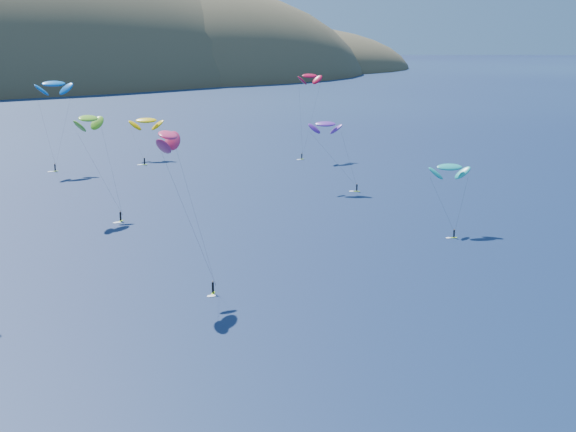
{
  "coord_description": "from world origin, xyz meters",
  "views": [
    {
      "loc": [
        -50.6,
        -29.41,
        39.66
      ],
      "look_at": [
        13.28,
        80.0,
        9.0
      ],
      "focal_mm": 50.0,
      "sensor_mm": 36.0,
      "label": 1
    }
  ],
  "objects": [
    {
      "name": "kitesurfer_4",
      "position": [
        5.23,
        192.66,
        23.42
      ],
      "size": [
        10.71,
        6.86,
        26.29
      ],
      "rotation": [
        0.0,
        0.0,
        0.14
      ],
      "color": "#9FE119",
      "rests_on": "ground"
    },
    {
      "name": "kitesurfer_5",
      "position": [
        53.98,
        87.35,
        12.26
      ],
      "size": [
        8.67,
        9.95,
        14.45
      ],
      "rotation": [
        0.0,
        0.0,
        -0.42
      ],
      "color": "#9FE119",
      "rests_on": "ground"
    },
    {
      "name": "kitesurfer_8",
      "position": [
        77.48,
        177.01,
        24.04
      ],
      "size": [
        10.8,
        7.67,
        26.42
      ],
      "rotation": [
        0.0,
        0.0,
        0.12
      ],
      "color": "#9FE119",
      "rests_on": "ground"
    },
    {
      "name": "kitesurfer_9",
      "position": [
        -6.19,
        82.12,
        23.3
      ],
      "size": [
        8.09,
        12.45,
        25.7
      ],
      "rotation": [
        0.0,
        0.0,
        0.95
      ],
      "color": "#9FE119",
      "rests_on": "ground"
    },
    {
      "name": "kitesurfer_6",
      "position": [
        54.71,
        133.03,
        15.72
      ],
      "size": [
        9.12,
        12.11,
        17.92
      ],
      "rotation": [
        0.0,
        0.0,
        -0.69
      ],
      "color": "#9FE119",
      "rests_on": "ground"
    },
    {
      "name": "kitesurfer_11",
      "position": [
        32.92,
        197.32,
        11.31
      ],
      "size": [
        11.02,
        15.1,
        13.99
      ],
      "rotation": [
        0.0,
        0.0,
        -0.4
      ],
      "color": "#9FE119",
      "rests_on": "ground"
    },
    {
      "name": "kitesurfer_3",
      "position": [
        -2.42,
        135.68,
        20.16
      ],
      "size": [
        9.26,
        15.18,
        22.62
      ],
      "rotation": [
        0.0,
        0.0,
        0.64
      ],
      "color": "#9FE119",
      "rests_on": "ground"
    }
  ]
}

